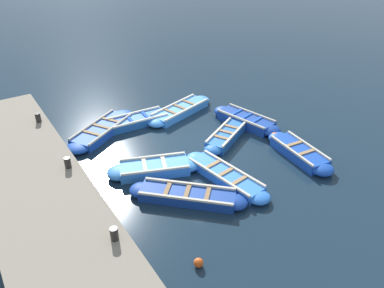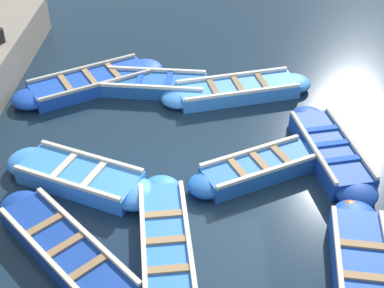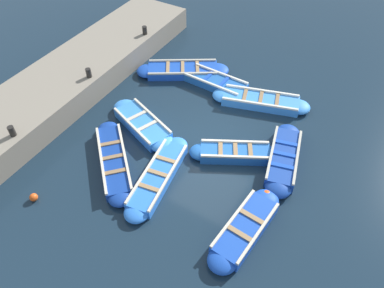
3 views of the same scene
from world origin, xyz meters
name	(u,v)px [view 3 (image 3 of 3)]	position (x,y,z in m)	size (l,w,h in m)	color
ground_plane	(212,145)	(0.00, 0.00, 0.00)	(120.00, 120.00, 0.00)	#162838
boat_far_corner	(260,101)	(-0.57, -2.87, 0.17)	(3.84, 1.85, 0.39)	#3884E0
boat_tucked	(183,70)	(3.05, -3.09, 0.16)	(3.80, 2.83, 0.38)	#1947B7
boat_stern_in	(283,158)	(-2.39, -0.47, 0.20)	(1.56, 3.41, 0.46)	navy
boat_inner_gap	(216,82)	(1.46, -3.06, 0.16)	(3.42, 1.05, 0.38)	#1E59AD
boat_bow_out	(235,153)	(-0.90, 0.09, 0.18)	(3.02, 2.04, 0.41)	#1E59AD
boat_broadside	(245,229)	(-2.40, 2.55, 0.19)	(1.13, 3.23, 0.43)	#1947B7
boat_outer_left	(114,160)	(2.39, 2.36, 0.16)	(3.25, 3.20, 0.38)	navy
boat_end_of_row	(158,176)	(0.76, 2.19, 0.16)	(1.28, 3.73, 0.37)	blue
boat_mid_row	(143,124)	(2.56, 0.50, 0.18)	(3.36, 1.99, 0.42)	#3884E0
quay_wall	(71,79)	(6.35, 0.00, 0.48)	(2.85, 13.05, 0.96)	gray
bollard_north	(145,30)	(5.27, -3.62, 1.14)	(0.20, 0.20, 0.35)	black
bollard_mid_north	(89,73)	(5.27, 0.00, 1.14)	(0.20, 0.20, 0.35)	black
bollard_mid_south	(12,131)	(5.27, 3.62, 1.14)	(0.20, 0.20, 0.35)	black
buoy_orange_near	(34,197)	(3.57, 4.73, 0.12)	(0.25, 0.25, 0.25)	#E05119
buoy_yellow_far	(266,196)	(-2.47, 1.19, 0.17)	(0.35, 0.35, 0.35)	#E05119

